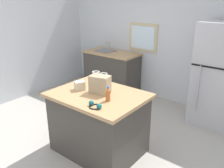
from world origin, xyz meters
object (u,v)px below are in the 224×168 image
small_box (80,86)px  bottle (108,94)px  kitchen_island (99,123)px  ear_defenders (95,105)px  shopping_bag (100,84)px  refrigerator (219,75)px

small_box → bottle: bottle is taller
kitchen_island → ear_defenders: bearing=-53.4°
small_box → ear_defenders: 0.61m
ear_defenders → bottle: bearing=88.7°
shopping_bag → bottle: size_ratio=1.51×
kitchen_island → small_box: size_ratio=9.40×
kitchen_island → small_box: (-0.30, -0.05, 0.50)m
bottle → shopping_bag: bearing=151.3°
kitchen_island → small_box: small_box is taller
shopping_bag → ear_defenders: 0.45m
small_box → shopping_bag: bearing=16.2°
refrigerator → shopping_bag: (-1.03, -1.84, 0.14)m
bottle → ear_defenders: bottle is taller
kitchen_island → refrigerator: bearing=61.3°
kitchen_island → bottle: bottle is taller
shopping_bag → ear_defenders: size_ratio=1.48×
ear_defenders → shopping_bag: bearing=123.5°
kitchen_island → shopping_bag: bearing=87.0°
shopping_bag → small_box: 0.32m
kitchen_island → shopping_bag: 0.57m
small_box → bottle: size_ratio=0.68×
refrigerator → ear_defenders: refrigerator is taller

